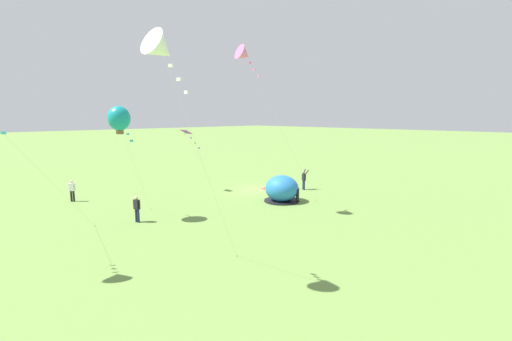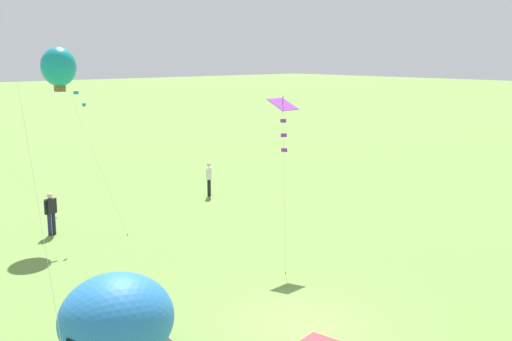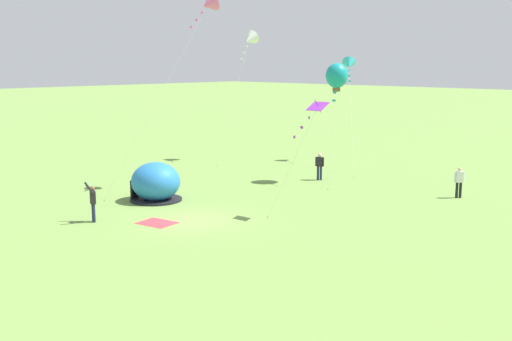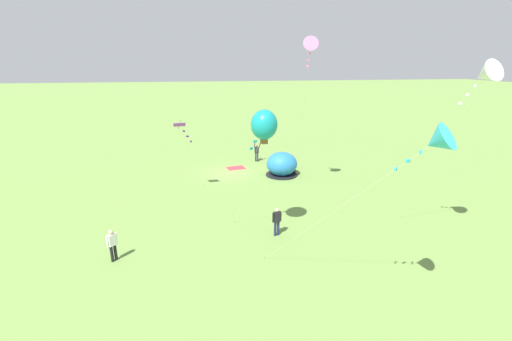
# 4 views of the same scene
# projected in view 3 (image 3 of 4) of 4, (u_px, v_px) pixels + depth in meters

# --- Properties ---
(ground_plane) EXTENTS (300.00, 300.00, 0.00)m
(ground_plane) POSITION_uv_depth(u_px,v_px,m) (191.00, 221.00, 28.41)
(ground_plane) COLOR olive
(popup_tent) EXTENTS (2.81, 2.81, 2.10)m
(popup_tent) POSITION_uv_depth(u_px,v_px,m) (156.00, 182.00, 32.39)
(popup_tent) COLOR #2672BF
(popup_tent) RESTS_ON ground
(picnic_blanket) EXTENTS (1.90, 1.58, 0.01)m
(picnic_blanket) POSITION_uv_depth(u_px,v_px,m) (157.00, 223.00, 27.98)
(picnic_blanket) COLOR #CC333D
(picnic_blanket) RESTS_ON ground
(person_center_field) EXTENTS (0.45, 0.44, 1.72)m
(person_center_field) POSITION_uv_depth(u_px,v_px,m) (459.00, 181.00, 33.03)
(person_center_field) COLOR black
(person_center_field) RESTS_ON ground
(person_far_back) EXTENTS (0.72, 0.63, 1.89)m
(person_far_back) POSITION_uv_depth(u_px,v_px,m) (93.00, 201.00, 28.02)
(person_far_back) COLOR #1E2347
(person_far_back) RESTS_ON ground
(person_watching_sky) EXTENTS (0.57, 0.33, 1.72)m
(person_watching_sky) POSITION_uv_depth(u_px,v_px,m) (320.00, 165.00, 38.08)
(person_watching_sky) COLOR #1E2347
(person_watching_sky) RESTS_ON ground
(kite_white) EXTENTS (1.25, 4.67, 9.81)m
(kite_white) POSITION_uv_depth(u_px,v_px,m) (250.00, 39.00, 44.90)
(kite_white) COLOR silver
(kite_white) RESTS_ON ground
(kite_purple) EXTENTS (2.00, 2.23, 5.68)m
(kite_purple) POSITION_uv_depth(u_px,v_px,m) (314.00, 112.00, 28.26)
(kite_purple) COLOR silver
(kite_purple) RESTS_ON ground
(kite_cyan) EXTENTS (5.27, 6.32, 7.85)m
(kite_cyan) POSITION_uv_depth(u_px,v_px,m) (349.00, 65.00, 44.81)
(kite_cyan) COLOR silver
(kite_cyan) RESTS_ON ground
(kite_teal) EXTENTS (2.04, 3.17, 7.38)m
(kite_teal) POSITION_uv_depth(u_px,v_px,m) (337.00, 76.00, 36.79)
(kite_teal) COLOR silver
(kite_teal) RESTS_ON ground
(kite_pink) EXTENTS (1.99, 7.25, 11.32)m
(kite_pink) POSITION_uv_depth(u_px,v_px,m) (208.00, 4.00, 34.36)
(kite_pink) COLOR silver
(kite_pink) RESTS_ON ground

